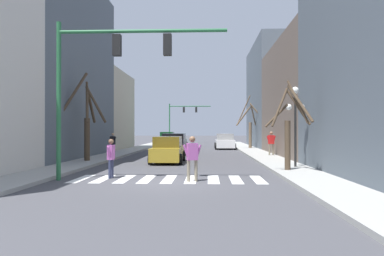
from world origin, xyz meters
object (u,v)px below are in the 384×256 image
traffic_signal_near (107,65)px  pedestrian_on_left_sidewalk (271,141)px  car_parked_left_near (178,141)px  pedestrian_crossing_street (111,155)px  car_driving_toward_lane (225,142)px  pedestrian_near_right_corner (192,155)px  traffic_signal_far (181,114)px  car_parked_right_mid (167,139)px  street_tree_left_far (290,127)px  pedestrian_on_right_sidewalk (113,142)px  street_tree_left_mid (86,119)px  car_parked_right_near (168,150)px  street_lamp_right_corner (295,110)px  street_tree_right_near (250,125)px  car_parked_right_far (174,145)px

traffic_signal_near → pedestrian_on_left_sidewalk: bearing=56.4°
car_parked_left_near → pedestrian_crossing_street: 26.07m
car_driving_toward_lane → pedestrian_near_right_corner: size_ratio=2.79×
traffic_signal_far → car_parked_right_mid: (-1.01, -11.22, -3.61)m
traffic_signal_far → pedestrian_crossing_street: 42.85m
pedestrian_on_left_sidewalk → street_tree_left_far: size_ratio=0.42×
traffic_signal_near → pedestrian_on_right_sidewalk: traffic_signal_near is taller
car_parked_right_mid → street_tree_left_mid: 24.63m
traffic_signal_far → car_parked_left_near: 17.06m
traffic_signal_near → traffic_signal_far: size_ratio=1.04×
car_parked_right_near → pedestrian_near_right_corner: pedestrian_near_right_corner is taller
street_lamp_right_corner → pedestrian_on_right_sidewalk: size_ratio=2.47×
car_parked_left_near → street_tree_left_mid: street_tree_left_mid is taller
car_parked_left_near → pedestrian_on_right_sidewalk: size_ratio=2.58×
street_lamp_right_corner → pedestrian_near_right_corner: street_lamp_right_corner is taller
car_parked_right_mid → street_tree_right_near: 12.53m
traffic_signal_far → pedestrian_near_right_corner: traffic_signal_far is taller
car_parked_right_mid → traffic_signal_far: bearing=-5.1°
pedestrian_crossing_street → street_tree_left_mid: bearing=-147.8°
car_parked_left_near → car_parked_right_far: bearing=2.9°
street_tree_right_near → street_tree_left_mid: street_tree_right_near is taller
traffic_signal_near → street_lamp_right_corner: 9.60m
traffic_signal_near → car_driving_toward_lane: 26.07m
car_parked_right_near → pedestrian_crossing_street: bearing=-12.0°
pedestrian_on_right_sidewalk → pedestrian_on_left_sidewalk: size_ratio=0.93×
pedestrian_on_right_sidewalk → street_tree_right_near: 15.84m
pedestrian_crossing_street → car_driving_toward_lane: bearing=173.3°
car_parked_left_near → pedestrian_on_left_sidewalk: (7.98, -13.76, 0.42)m
car_parked_left_near → street_tree_right_near: 8.34m
car_parked_right_near → car_parked_right_far: size_ratio=0.95×
traffic_signal_near → car_driving_toward_lane: bearing=77.0°
traffic_signal_far → car_parked_right_far: 27.67m
pedestrian_on_left_sidewalk → pedestrian_crossing_street: 15.06m
pedestrian_on_left_sidewalk → street_lamp_right_corner: bearing=-111.3°
street_lamp_right_corner → car_parked_right_near: bearing=151.1°
traffic_signal_near → car_parked_right_far: 16.54m
car_parked_right_near → street_tree_left_mid: 5.28m
street_lamp_right_corner → car_parked_right_mid: bearing=108.8°
traffic_signal_near → pedestrian_on_left_sidewalk: (8.66, 13.05, -3.39)m
pedestrian_near_right_corner → street_tree_left_mid: bearing=110.6°
car_driving_toward_lane → pedestrian_on_right_sidewalk: pedestrian_on_right_sidewalk is taller
car_parked_right_mid → pedestrian_on_left_sidewalk: size_ratio=2.59×
car_parked_right_far → car_parked_left_near: size_ratio=1.11×
car_parked_left_near → street_tree_right_near: (7.75, -2.58, 1.72)m
street_tree_left_mid → pedestrian_crossing_street: bearing=-64.6°
car_parked_right_far → car_parked_right_mid: bearing=-172.0°
street_lamp_right_corner → car_parked_left_near: (-7.72, 22.40, -2.25)m
pedestrian_crossing_street → traffic_signal_far: bearing=-173.2°
car_driving_toward_lane → street_tree_left_far: size_ratio=1.17×
car_parked_right_far → car_parked_left_near: (-0.54, 10.75, -0.04)m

